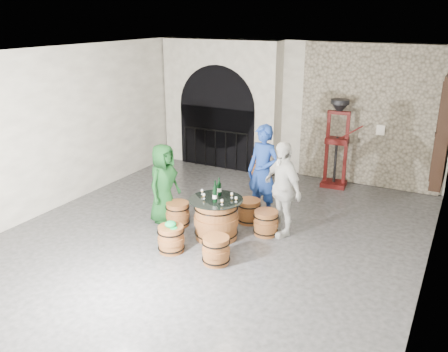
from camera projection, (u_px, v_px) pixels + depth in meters
The scene contains 31 objects.
ground at pixel (216, 234), 8.59m from camera, with size 8.00×8.00×0.00m, color #2B2B2D.
wall_back at pixel (296, 109), 11.41m from camera, with size 8.00×8.00×0.00m, color silver.
wall_front at pixel (23, 245), 4.73m from camera, with size 8.00×8.00×0.00m, color silver.
wall_left at pixel (65, 127), 9.62m from camera, with size 8.00×8.00×0.00m, color silver.
wall_right at pixel (438, 181), 6.52m from camera, with size 8.00×8.00×0.00m, color silver.
ceiling at pixel (215, 52), 7.55m from camera, with size 8.00×8.00×0.00m, color beige.
stone_facing_panel at pixel (371, 117), 10.57m from camera, with size 3.20×0.12×3.18m, color tan.
arched_opening at pixel (221, 105), 12.04m from camera, with size 3.10×0.60×3.19m.
shuttered_window at pixel (444, 130), 8.52m from camera, with size 0.23×1.10×2.00m.
barrel_table at pixel (216, 219), 8.34m from camera, with size 0.95×0.95×0.74m.
barrel_stool_left at pixel (178, 214), 8.89m from camera, with size 0.46×0.46×0.45m.
barrel_stool_far at pixel (249, 211), 9.01m from camera, with size 0.46×0.46×0.45m.
barrel_stool_right at pixel (266, 223), 8.51m from camera, with size 0.46×0.46×0.45m.
barrel_stool_near_right at pixel (216, 250), 7.54m from camera, with size 0.46×0.46×0.45m.
barrel_stool_near_left at pixel (171, 239), 7.91m from camera, with size 0.46×0.46×0.45m.
green_cap at pixel (171, 224), 7.82m from camera, with size 0.24×0.19×0.11m.
person_green at pixel (164, 183), 8.89m from camera, with size 0.75×0.49×1.53m, color #113F18.
person_blue at pixel (263, 172), 9.06m from camera, with size 0.67×0.44×1.84m, color navy.
person_white at pixel (282, 189), 8.34m from camera, with size 1.01×0.42×1.73m, color silver.
wine_bottle_left at pixel (215, 191), 8.22m from camera, with size 0.08×0.08×0.32m.
wine_bottle_center at pixel (215, 195), 8.06m from camera, with size 0.08×0.08×0.32m.
wine_bottle_right at pixel (219, 188), 8.36m from camera, with size 0.08×0.08×0.32m.
tasting_glass_a at pixel (204, 196), 8.22m from camera, with size 0.05×0.05×0.10m, color orange, non-canonical shape.
tasting_glass_b at pixel (236, 199), 8.08m from camera, with size 0.05×0.05×0.10m, color orange, non-canonical shape.
tasting_glass_c at pixel (215, 190), 8.50m from camera, with size 0.05×0.05×0.10m, color orange, non-canonical shape.
tasting_glass_d at pixel (232, 195), 8.26m from camera, with size 0.05×0.05×0.10m, color orange, non-canonical shape.
tasting_glass_e at pixel (222, 202), 7.96m from camera, with size 0.05×0.05×0.10m, color orange, non-canonical shape.
tasting_glass_f at pixel (202, 192), 8.42m from camera, with size 0.05×0.05×0.10m, color orange, non-canonical shape.
side_barrel at pixel (261, 169), 11.15m from camera, with size 0.47×0.47×0.62m.
corking_press at pixel (337, 137), 10.59m from camera, with size 0.84×0.49×2.01m.
control_box at pixel (381, 130), 10.47m from camera, with size 0.18×0.10×0.22m, color silver.
Camera 1 is at (3.77, -6.81, 3.80)m, focal length 38.00 mm.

